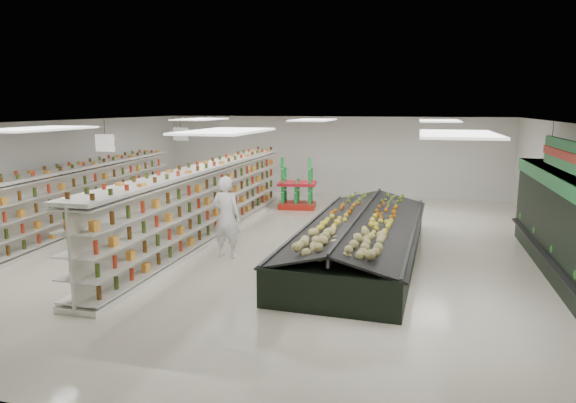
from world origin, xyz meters
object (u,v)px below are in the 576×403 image
(soda_endcap, at_px, (297,186))
(gondola_center, at_px, (207,204))
(gondola_left, at_px, (74,203))
(shopper_background, at_px, (207,183))
(produce_island, at_px, (361,236))
(shopper_main, at_px, (226,217))

(soda_endcap, bearing_deg, gondola_center, -108.45)
(soda_endcap, bearing_deg, gondola_left, -137.19)
(gondola_left, bearing_deg, soda_endcap, 39.91)
(soda_endcap, xyz_separation_m, shopper_background, (-3.47, 0.03, -0.01))
(gondola_left, xyz_separation_m, shopper_background, (1.96, 5.06, -0.07))
(produce_island, relative_size, soda_endcap, 4.51)
(gondola_center, bearing_deg, shopper_background, 113.76)
(gondola_left, distance_m, shopper_main, 5.31)
(gondola_left, height_order, produce_island, gondola_left)
(shopper_main, bearing_deg, produce_island, -160.51)
(gondola_left, height_order, shopper_background, gondola_left)
(gondola_center, relative_size, produce_island, 1.52)
(produce_island, distance_m, shopper_background, 8.42)
(gondola_center, distance_m, soda_endcap, 4.79)
(shopper_background, bearing_deg, produce_island, -125.99)
(produce_island, distance_m, shopper_main, 3.27)
(gondola_left, distance_m, gondola_center, 3.95)
(gondola_center, bearing_deg, soda_endcap, 72.13)
(soda_endcap, bearing_deg, produce_island, -62.51)
(shopper_main, bearing_deg, gondola_left, -8.20)
(soda_endcap, bearing_deg, shopper_background, 179.55)
(shopper_background, bearing_deg, shopper_main, -148.01)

